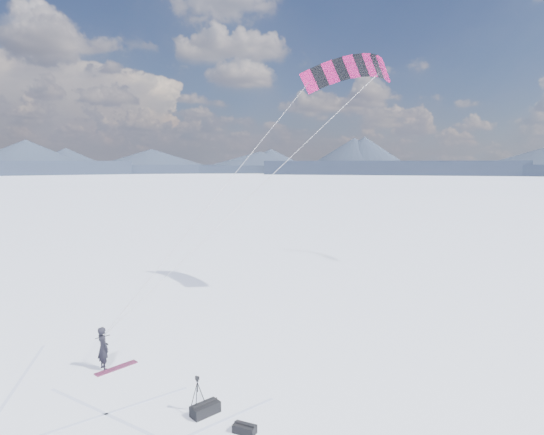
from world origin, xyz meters
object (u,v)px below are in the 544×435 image
snowboard (116,368)px  tripod (197,389)px  gear_bag_a (205,409)px  gear_bag_b (245,429)px  snowkiter (104,369)px

snowboard → tripod: (1.89, -4.26, 0.74)m
snowboard → gear_bag_a: size_ratio=1.66×
gear_bag_b → snowkiter: bearing=167.0°
snowboard → gear_bag_b: bearing=-86.4°
tripod → gear_bag_a: (0.18, -0.18, -0.58)m
snowboard → tripod: size_ratio=1.37×
snowboard → gear_bag_a: bearing=-86.9°
snowkiter → snowboard: snowkiter is taller
snowkiter → gear_bag_a: snowkiter is taller
tripod → gear_bag_b: size_ratio=1.67×
gear_bag_a → gear_bag_b: bearing=-79.1°
snowboard → tripod: 4.72m
snowboard → gear_bag_b: 6.48m
snowkiter → gear_bag_b: snowkiter is taller
snowkiter → tripod: (2.31, -4.43, 0.76)m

